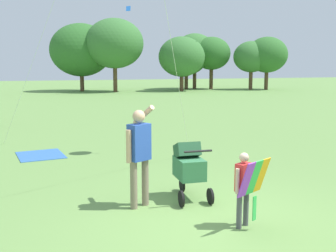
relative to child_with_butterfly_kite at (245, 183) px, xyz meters
name	(u,v)px	position (x,y,z in m)	size (l,w,h in m)	color
ground_plane	(215,220)	(-0.28, 0.38, -0.67)	(120.00, 120.00, 0.00)	#668E47
treeline_distant	(162,52)	(8.57, 31.54, 2.92)	(22.09, 7.28, 6.40)	brown
child_with_butterfly_kite	(245,183)	(0.00, 0.00, 0.00)	(0.59, 0.49, 1.12)	#4C4C51
person_adult_flyer	(139,149)	(-1.25, 1.34, 0.32)	(0.53, 0.63, 1.72)	#7F705B
stroller	(189,165)	(-0.30, 1.49, -0.07)	(0.57, 1.09, 1.03)	black
picnic_blanket	(41,155)	(-2.78, 5.97, -0.67)	(1.14, 1.31, 0.02)	#3366B2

